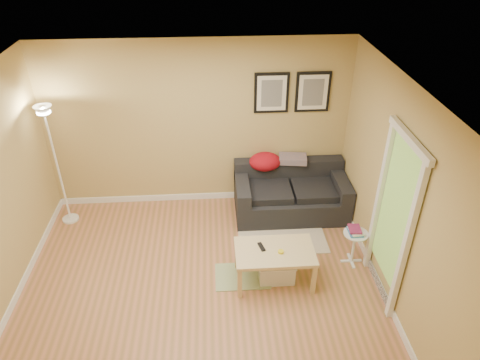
{
  "coord_description": "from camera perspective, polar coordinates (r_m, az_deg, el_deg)",
  "views": [
    {
      "loc": [
        0.22,
        -4.0,
        4.1
      ],
      "look_at": [
        0.55,
        0.85,
        1.05
      ],
      "focal_mm": 33.02,
      "sensor_mm": 36.0,
      "label": 1
    }
  ],
  "objects": [
    {
      "name": "storage_bin",
      "position": [
        5.76,
        4.7,
        -11.44
      ],
      "size": [
        0.46,
        0.34,
        0.29
      ],
      "primitive_type": null,
      "color": "white",
      "rests_on": "ground"
    },
    {
      "name": "area_rug",
      "position": [
        6.49,
        5.37,
        -7.16
      ],
      "size": [
        1.25,
        0.85,
        0.01
      ],
      "primitive_type": "cube",
      "color": "beige",
      "rests_on": "ground"
    },
    {
      "name": "wall_back",
      "position": [
        6.63,
        -5.47,
        6.94
      ],
      "size": [
        4.5,
        0.0,
        4.5
      ],
      "primitive_type": "plane",
      "rotation": [
        1.57,
        0.0,
        0.0
      ],
      "color": "tan",
      "rests_on": "ground"
    },
    {
      "name": "wall_right",
      "position": [
        5.29,
        19.38,
        -1.92
      ],
      "size": [
        0.0,
        4.0,
        4.0
      ],
      "primitive_type": "plane",
      "rotation": [
        1.57,
        0.0,
        -1.57
      ],
      "color": "tan",
      "rests_on": "ground"
    },
    {
      "name": "baseboard_right",
      "position": [
        6.04,
        17.16,
        -11.81
      ],
      "size": [
        0.02,
        4.0,
        0.1
      ],
      "primitive_type": "cube",
      "color": "white",
      "rests_on": "ground"
    },
    {
      "name": "green_runner",
      "position": [
        5.85,
        0.3,
        -12.31
      ],
      "size": [
        0.7,
        0.5,
        0.01
      ],
      "primitive_type": "cube",
      "color": "#668C4C",
      "rests_on": "ground"
    },
    {
      "name": "sofa",
      "position": [
        6.77,
        6.63,
        -1.54
      ],
      "size": [
        1.7,
        0.9,
        0.75
      ],
      "primitive_type": null,
      "color": "black",
      "rests_on": "ground"
    },
    {
      "name": "baseboard_back",
      "position": [
        7.23,
        -4.97,
        -2.09
      ],
      "size": [
        4.5,
        0.02,
        0.1
      ],
      "primitive_type": "cube",
      "color": "white",
      "rests_on": "ground"
    },
    {
      "name": "side_table",
      "position": [
        6.08,
        14.44,
        -8.44
      ],
      "size": [
        0.32,
        0.32,
        0.49
      ],
      "primitive_type": null,
      "color": "white",
      "rests_on": "ground"
    },
    {
      "name": "coffee_table",
      "position": [
        5.66,
        4.42,
        -10.92
      ],
      "size": [
        1.13,
        0.92,
        0.49
      ],
      "primitive_type": null,
      "rotation": [
        0.0,
        0.0,
        -0.38
      ],
      "color": "#D5BE82",
      "rests_on": "ground"
    },
    {
      "name": "floor_lamp",
      "position": [
        6.8,
        -22.42,
        1.21
      ],
      "size": [
        0.24,
        0.24,
        1.87
      ],
      "primitive_type": null,
      "color": "white",
      "rests_on": "ground"
    },
    {
      "name": "ceiling",
      "position": [
        4.28,
        -6.72,
        11.37
      ],
      "size": [
        4.5,
        4.5,
        0.0
      ],
      "primitive_type": "plane",
      "rotation": [
        3.14,
        0.0,
        0.0
      ],
      "color": "white",
      "rests_on": "wall_back"
    },
    {
      "name": "book_stack",
      "position": [
        5.91,
        14.67,
        -6.31
      ],
      "size": [
        0.18,
        0.24,
        0.07
      ],
      "primitive_type": null,
      "rotation": [
        0.0,
        0.0,
        -0.06
      ],
      "color": "teal",
      "rests_on": "side_table"
    },
    {
      "name": "floor",
      "position": [
        5.73,
        -5.06,
        -13.72
      ],
      "size": [
        4.5,
        4.5,
        0.0
      ],
      "primitive_type": "plane",
      "color": "#BB7450",
      "rests_on": "ground"
    },
    {
      "name": "framed_print_right",
      "position": [
        6.57,
        9.38,
        11.17
      ],
      "size": [
        0.5,
        0.04,
        0.6
      ],
      "primitive_type": null,
      "color": "black",
      "rests_on": "wall_back"
    },
    {
      "name": "remote_control",
      "position": [
        5.52,
        2.79,
        -8.62
      ],
      "size": [
        0.09,
        0.17,
        0.02
      ],
      "primitive_type": "cube",
      "rotation": [
        0.0,
        0.0,
        0.27
      ],
      "color": "black",
      "rests_on": "coffee_table"
    },
    {
      "name": "tape_roll",
      "position": [
        5.46,
        5.3,
        -9.22
      ],
      "size": [
        0.07,
        0.07,
        0.03
      ],
      "primitive_type": "cylinder",
      "color": "yellow",
      "rests_on": "coffee_table"
    },
    {
      "name": "baseboard_left",
      "position": [
        6.2,
        -26.82,
        -13.03
      ],
      "size": [
        0.02,
        4.0,
        0.1
      ],
      "primitive_type": "cube",
      "color": "white",
      "rests_on": "ground"
    },
    {
      "name": "doorway",
      "position": [
        5.31,
        18.92,
        -5.31
      ],
      "size": [
        0.12,
        1.01,
        2.13
      ],
      "primitive_type": null,
      "color": "white",
      "rests_on": "ground"
    },
    {
      "name": "plaid_throw",
      "position": [
        6.82,
        6.83,
        2.73
      ],
      "size": [
        0.45,
        0.32,
        0.1
      ],
      "primitive_type": null,
      "rotation": [
        0.0,
        0.0,
        -0.14
      ],
      "color": "#A3705F",
      "rests_on": "sofa"
    },
    {
      "name": "framed_print_left",
      "position": [
        6.46,
        4.09,
        11.16
      ],
      "size": [
        0.5,
        0.04,
        0.6
      ],
      "primitive_type": null,
      "color": "black",
      "rests_on": "wall_back"
    },
    {
      "name": "red_throw",
      "position": [
        6.73,
        3.26,
        2.38
      ],
      "size": [
        0.48,
        0.36,
        0.28
      ],
      "primitive_type": null,
      "color": "#AA0F23",
      "rests_on": "sofa"
    }
  ]
}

